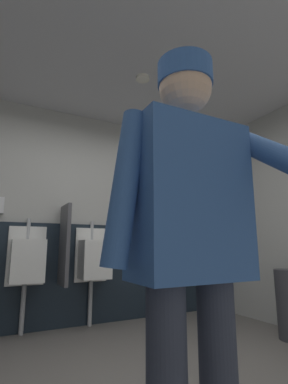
{
  "coord_description": "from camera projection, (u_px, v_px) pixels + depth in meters",
  "views": [
    {
      "loc": [
        -0.89,
        -1.72,
        0.93
      ],
      "look_at": [
        -0.12,
        -0.24,
        1.25
      ],
      "focal_mm": 26.52,
      "sensor_mm": 36.0,
      "label": 1
    }
  ],
  "objects": [
    {
      "name": "downlight_far",
      "position": [
        143.0,
        78.0,
        2.93
      ],
      "size": [
        0.14,
        0.14,
        0.03
      ],
      "primitive_type": "cylinder",
      "color": "white"
    },
    {
      "name": "urinal_middle",
      "position": [
        94.0,
        259.0,
        3.41
      ],
      "size": [
        0.4,
        0.34,
        1.24
      ],
      "color": "white",
      "rests_on": "ground_plane"
    },
    {
      "name": "person",
      "position": [
        191.0,
        229.0,
        1.07
      ],
      "size": [
        0.66,
        0.6,
        1.69
      ],
      "color": "#2D3342",
      "rests_on": "ground_plane"
    },
    {
      "name": "ceiling_slab",
      "position": [
        143.0,
        21.0,
        2.23
      ],
      "size": [
        4.95,
        4.25,
        0.04
      ],
      "primitive_type": "cube",
      "color": "silver"
    },
    {
      "name": "privacy_divider_panel",
      "position": [
        64.0,
        244.0,
        3.21
      ],
      "size": [
        0.04,
        0.4,
        0.9
      ],
      "primitive_type": "cube",
      "color": "#4C4C51"
    },
    {
      "name": "wall_back",
      "position": [
        75.0,
        215.0,
        3.62
      ],
      "size": [
        4.95,
        0.12,
        2.65
      ],
      "primitive_type": "cube",
      "color": "#B2B2AD",
      "rests_on": "ground_plane"
    },
    {
      "name": "urinal_left",
      "position": [
        27.0,
        260.0,
        3.07
      ],
      "size": [
        0.4,
        0.34,
        1.24
      ],
      "color": "white",
      "rests_on": "ground_plane"
    },
    {
      "name": "wainscot_band_back",
      "position": [
        74.0,
        274.0,
        3.42
      ],
      "size": [
        4.35,
        0.03,
        1.2
      ],
      "primitive_type": "cube",
      "color": "#19232D",
      "rests_on": "ground_plane"
    }
  ]
}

